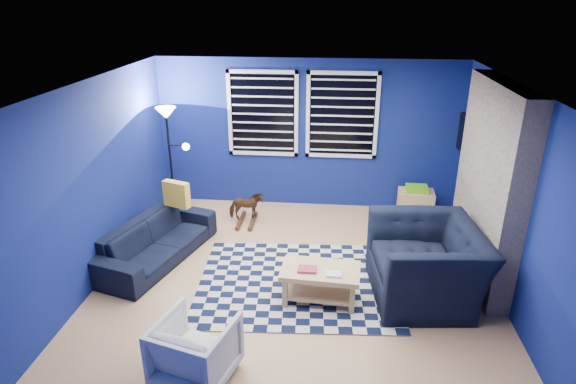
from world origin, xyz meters
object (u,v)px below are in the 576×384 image
object	(u,v)px
tv	(468,139)
floor_lamp	(169,129)
armchair_big	(426,263)
armchair_bent	(196,350)
rocking_horse	(246,206)
cabinet	(415,204)
sofa	(157,241)
coffee_table	(320,278)

from	to	relation	value
tv	floor_lamp	bearing A→B (deg)	-177.37
armchair_big	armchair_bent	bearing A→B (deg)	-61.91
rocking_horse	cabinet	distance (m)	2.76
rocking_horse	cabinet	size ratio (longest dim) A/B	0.91
armchair_bent	rocking_horse	xyz separation A→B (m)	(-0.12, 3.37, -0.03)
armchair_big	floor_lamp	xyz separation A→B (m)	(-3.71, 1.92, 1.04)
sofa	armchair_bent	size ratio (longest dim) A/B	2.76
floor_lamp	tv	bearing A→B (deg)	2.63
sofa	rocking_horse	size ratio (longest dim) A/B	3.65
rocking_horse	armchair_big	bearing A→B (deg)	-143.25
rocking_horse	coffee_table	world-z (taller)	rocking_horse
rocking_horse	cabinet	world-z (taller)	cabinet
armchair_big	coffee_table	bearing A→B (deg)	-84.75
rocking_horse	cabinet	bearing A→B (deg)	-98.24
sofa	floor_lamp	distance (m)	1.86
cabinet	rocking_horse	bearing A→B (deg)	-166.62
coffee_table	rocking_horse	bearing A→B (deg)	121.85
armchair_bent	cabinet	size ratio (longest dim) A/B	1.21
coffee_table	armchair_big	bearing A→B (deg)	11.18
armchair_bent	cabinet	xyz separation A→B (m)	(2.60, 3.84, -0.07)
sofa	floor_lamp	bearing A→B (deg)	23.78
sofa	cabinet	bearing A→B (deg)	-49.04
rocking_horse	tv	bearing A→B (deg)	-101.88
coffee_table	sofa	bearing A→B (deg)	161.30
rocking_horse	floor_lamp	xyz separation A→B (m)	(-1.21, 0.16, 1.20)
sofa	cabinet	distance (m)	4.12
rocking_horse	cabinet	xyz separation A→B (m)	(2.72, 0.47, -0.05)
sofa	cabinet	xyz separation A→B (m)	(3.75, 1.71, -0.04)
sofa	armchair_bent	bearing A→B (deg)	-135.26
armchair_big	rocking_horse	xyz separation A→B (m)	(-2.50, 1.76, -0.16)
armchair_bent	tv	bearing A→B (deg)	-115.12
rocking_horse	sofa	bearing A→B (deg)	122.24
tv	coffee_table	world-z (taller)	tv
coffee_table	floor_lamp	bearing A→B (deg)	138.60
tv	cabinet	xyz separation A→B (m)	(-0.65, 0.11, -1.15)
floor_lamp	coffee_table	bearing A→B (deg)	-41.40
armchair_big	cabinet	distance (m)	2.26
sofa	armchair_big	size ratio (longest dim) A/B	1.41
armchair_bent	coffee_table	size ratio (longest dim) A/B	0.74
tv	armchair_big	distance (m)	2.49
coffee_table	armchair_bent	bearing A→B (deg)	-129.65
sofa	coffee_table	distance (m)	2.40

